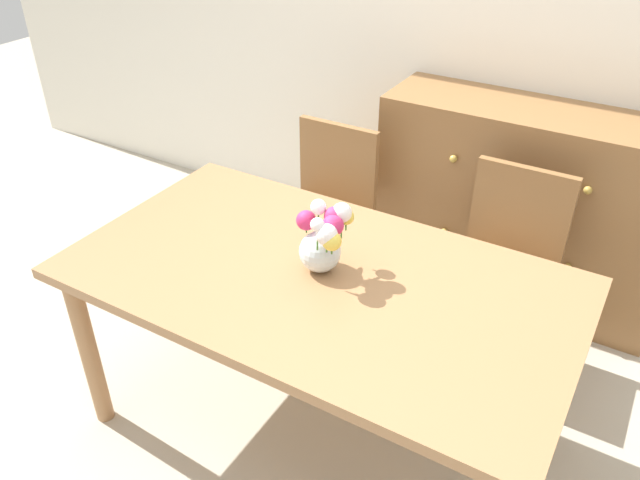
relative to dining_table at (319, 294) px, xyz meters
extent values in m
plane|color=#B7AD99|center=(0.00, 0.00, -0.69)|extent=(12.00, 12.00, 0.00)
cube|color=#9E7047|center=(0.00, 0.00, 0.07)|extent=(1.75, 0.98, 0.04)
cylinder|color=#9E7047|center=(-0.80, -0.41, -0.32)|extent=(0.07, 0.07, 0.74)
cylinder|color=#9E7047|center=(-0.80, 0.41, -0.32)|extent=(0.07, 0.07, 0.74)
cylinder|color=#9E7047|center=(0.80, 0.41, -0.32)|extent=(0.07, 0.07, 0.74)
cube|color=olive|center=(-0.45, 0.75, -0.23)|extent=(0.42, 0.42, 0.04)
cylinder|color=olive|center=(-0.27, 0.57, -0.47)|extent=(0.04, 0.04, 0.44)
cylinder|color=olive|center=(-0.63, 0.57, -0.47)|extent=(0.04, 0.04, 0.44)
cylinder|color=olive|center=(-0.27, 0.93, -0.47)|extent=(0.04, 0.04, 0.44)
cylinder|color=olive|center=(-0.63, 0.93, -0.47)|extent=(0.04, 0.04, 0.44)
cube|color=olive|center=(-0.45, 0.94, 0.00)|extent=(0.42, 0.04, 0.42)
cube|color=olive|center=(0.45, 0.75, -0.23)|extent=(0.42, 0.42, 0.04)
cylinder|color=olive|center=(0.63, 0.57, -0.47)|extent=(0.04, 0.04, 0.44)
cylinder|color=olive|center=(0.27, 0.57, -0.47)|extent=(0.04, 0.04, 0.44)
cylinder|color=olive|center=(0.63, 0.93, -0.47)|extent=(0.04, 0.04, 0.44)
cylinder|color=olive|center=(0.27, 0.93, -0.47)|extent=(0.04, 0.04, 0.44)
cube|color=olive|center=(0.45, 0.94, 0.00)|extent=(0.42, 0.04, 0.42)
cube|color=olive|center=(0.38, 1.33, -0.19)|extent=(1.40, 0.44, 1.00)
sphere|color=#B7933D|center=(0.08, 1.10, 0.09)|extent=(0.04, 0.04, 0.04)
sphere|color=#B7933D|center=(0.68, 1.10, 0.09)|extent=(0.04, 0.04, 0.04)
sphere|color=#B7933D|center=(0.08, 1.10, -0.31)|extent=(0.04, 0.04, 0.04)
sphere|color=#B7933D|center=(0.68, 1.10, -0.31)|extent=(0.04, 0.04, 0.04)
sphere|color=silver|center=(-0.01, 0.03, 0.16)|extent=(0.15, 0.15, 0.15)
sphere|color=white|center=(0.05, -0.03, 0.28)|extent=(0.07, 0.07, 0.07)
cylinder|color=#478438|center=(0.05, -0.03, 0.25)|extent=(0.01, 0.01, 0.07)
sphere|color=white|center=(-0.03, 0.05, 0.32)|extent=(0.05, 0.05, 0.05)
cylinder|color=#478438|center=(-0.03, 0.05, 0.27)|extent=(0.01, 0.01, 0.11)
sphere|color=#D12D66|center=(0.03, 0.05, 0.30)|extent=(0.07, 0.07, 0.07)
cylinder|color=#478438|center=(0.03, 0.05, 0.26)|extent=(0.01, 0.01, 0.09)
sphere|color=#D12D66|center=(0.04, 0.02, 0.29)|extent=(0.07, 0.07, 0.07)
cylinder|color=#478438|center=(0.04, 0.02, 0.25)|extent=(0.01, 0.01, 0.07)
sphere|color=#D12D66|center=(-0.07, 0.04, 0.26)|extent=(0.07, 0.07, 0.07)
cylinder|color=#478438|center=(-0.07, 0.04, 0.24)|extent=(0.01, 0.01, 0.05)
sphere|color=white|center=(0.05, 0.07, 0.31)|extent=(0.07, 0.07, 0.07)
cylinder|color=#478438|center=(0.05, 0.07, 0.26)|extent=(0.01, 0.01, 0.10)
sphere|color=#EFD14C|center=(0.07, -0.03, 0.26)|extent=(0.06, 0.06, 0.06)
cylinder|color=#478438|center=(0.07, -0.03, 0.24)|extent=(0.01, 0.01, 0.05)
sphere|color=white|center=(0.02, -0.03, 0.31)|extent=(0.05, 0.05, 0.05)
cylinder|color=#478438|center=(0.02, -0.03, 0.26)|extent=(0.01, 0.01, 0.10)
sphere|color=#EFD14C|center=(0.04, 0.12, 0.27)|extent=(0.06, 0.06, 0.06)
cylinder|color=#478438|center=(0.04, 0.12, 0.24)|extent=(0.01, 0.01, 0.05)
ellipsoid|color=#478438|center=(-0.02, 0.08, 0.23)|extent=(0.03, 0.07, 0.01)
ellipsoid|color=#478438|center=(0.02, 0.07, 0.26)|extent=(0.06, 0.07, 0.03)
camera|label=1|loc=(0.90, -1.51, 1.36)|focal=35.31mm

